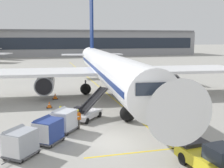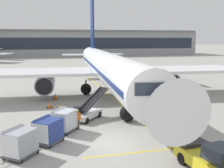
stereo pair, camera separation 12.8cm
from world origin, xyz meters
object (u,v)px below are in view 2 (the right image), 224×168
(ground_crew_by_loader, at_px, (61,114))
(baggage_cart_second, at_px, (47,130))
(belt_loader, at_px, (88,110))
(safety_cone_wingtip, at_px, (50,105))
(baggage_cart_lead, at_px, (64,120))
(baggage_cart_third, at_px, (19,142))
(safety_cone_engine_keepout, at_px, (55,96))
(ground_crew_by_carts, at_px, (77,118))
(pushback_tug, at_px, (211,159))
(parked_airplane, at_px, (107,67))

(ground_crew_by_loader, bearing_deg, baggage_cart_second, -106.49)
(belt_loader, height_order, safety_cone_wingtip, belt_loader)
(baggage_cart_lead, xyz_separation_m, baggage_cart_third, (-3.18, -4.30, 0.00))
(safety_cone_engine_keepout, bearing_deg, safety_cone_wingtip, -100.92)
(belt_loader, height_order, ground_crew_by_loader, belt_loader)
(ground_crew_by_carts, relative_size, safety_cone_wingtip, 2.38)
(pushback_tug, height_order, ground_crew_by_carts, pushback_tug)
(parked_airplane, distance_m, belt_loader, 11.64)
(belt_loader, distance_m, pushback_tug, 13.44)
(baggage_cart_lead, xyz_separation_m, ground_crew_by_loader, (-0.16, 1.78, -0.00))
(safety_cone_engine_keepout, bearing_deg, baggage_cart_third, -100.09)
(belt_loader, bearing_deg, ground_crew_by_loader, -153.04)
(baggage_cart_second, bearing_deg, safety_cone_engine_keepout, 85.37)
(ground_crew_by_carts, distance_m, safety_cone_wingtip, 8.38)
(belt_loader, height_order, baggage_cart_lead, belt_loader)
(belt_loader, bearing_deg, baggage_cart_third, -127.45)
(ground_crew_by_carts, bearing_deg, baggage_cart_second, -134.51)
(ground_crew_by_carts, bearing_deg, safety_cone_engine_keepout, 96.02)
(baggage_cart_second, relative_size, safety_cone_wingtip, 3.63)
(baggage_cart_second, bearing_deg, ground_crew_by_carts, 45.49)
(parked_airplane, relative_size, ground_crew_by_carts, 27.32)
(ground_crew_by_carts, bearing_deg, pushback_tug, -55.69)
(belt_loader, relative_size, baggage_cart_second, 1.86)
(baggage_cart_third, distance_m, pushback_tug, 11.95)
(parked_airplane, distance_m, pushback_tug, 22.99)
(belt_loader, xyz_separation_m, baggage_cart_lead, (-2.51, -3.14, 0.18))
(pushback_tug, relative_size, safety_cone_wingtip, 6.30)
(ground_crew_by_loader, bearing_deg, ground_crew_by_carts, -48.71)
(baggage_cart_second, relative_size, safety_cone_engine_keepout, 3.44)
(parked_airplane, relative_size, baggage_cart_second, 17.95)
(baggage_cart_second, bearing_deg, parked_airplane, 62.50)
(baggage_cart_third, bearing_deg, safety_cone_wingtip, 80.20)
(baggage_cart_lead, bearing_deg, safety_cone_wingtip, 96.82)
(baggage_cart_lead, xyz_separation_m, ground_crew_by_carts, (1.16, 0.27, -0.00))
(ground_crew_by_carts, bearing_deg, safety_cone_wingtip, 105.00)
(baggage_cart_lead, xyz_separation_m, baggage_cart_second, (-1.37, -2.31, 0.00))
(baggage_cart_third, bearing_deg, pushback_tug, -24.63)
(baggage_cart_third, xyz_separation_m, pushback_tug, (10.86, -4.98, -0.17))
(ground_crew_by_loader, bearing_deg, belt_loader, 26.96)
(ground_crew_by_carts, height_order, safety_cone_engine_keepout, ground_crew_by_carts)
(pushback_tug, bearing_deg, ground_crew_by_loader, 125.34)
(parked_airplane, height_order, baggage_cart_third, parked_airplane)
(belt_loader, distance_m, safety_cone_engine_keepout, 9.97)
(belt_loader, relative_size, pushback_tug, 1.07)
(pushback_tug, height_order, safety_cone_wingtip, pushback_tug)
(parked_airplane, distance_m, safety_cone_engine_keepout, 7.85)
(baggage_cart_second, height_order, ground_crew_by_carts, baggage_cart_second)
(belt_loader, bearing_deg, baggage_cart_lead, -128.72)
(ground_crew_by_loader, bearing_deg, parked_airplane, 59.09)
(parked_airplane, relative_size, baggage_cart_third, 17.95)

